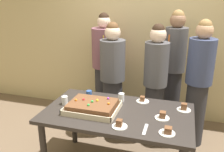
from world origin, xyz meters
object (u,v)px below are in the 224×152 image
at_px(drink_cup_middle, 65,100).
at_px(person_left_edge_reaching, 104,67).
at_px(sheet_cake, 93,106).
at_px(cake_server_utensil, 145,129).
at_px(person_striped_tie_right, 155,82).
at_px(plated_slice_near_right, 168,132).
at_px(person_green_shirt_behind, 174,69).
at_px(drink_cup_nearest, 121,97).
at_px(person_far_right_suit, 198,83).
at_px(party_table, 117,119).
at_px(drink_cup_far_end, 89,94).
at_px(plated_slice_center_front, 143,100).
at_px(plated_slice_near_left, 119,125).
at_px(plated_slice_far_left, 184,108).
at_px(plated_slice_far_right, 162,116).
at_px(person_serving_front, 113,79).

bearing_deg(drink_cup_middle, person_left_edge_reaching, 85.57).
xyz_separation_m(sheet_cake, cake_server_utensil, (0.62, -0.24, -0.04)).
xyz_separation_m(drink_cup_middle, person_striped_tie_right, (0.94, 0.78, 0.05)).
relative_size(plated_slice_near_right, person_green_shirt_behind, 0.08).
bearing_deg(drink_cup_nearest, person_far_right_suit, 32.98).
relative_size(drink_cup_middle, cake_server_utensil, 0.50).
height_order(drink_cup_middle, cake_server_utensil, drink_cup_middle).
xyz_separation_m(party_table, drink_cup_far_end, (-0.43, 0.24, 0.14)).
bearing_deg(drink_cup_far_end, plated_slice_center_front, 8.11).
relative_size(party_table, plated_slice_near_left, 10.69).
bearing_deg(person_left_edge_reaching, drink_cup_nearest, 17.21).
bearing_deg(plated_slice_near_right, person_far_right_suit, 75.63).
height_order(plated_slice_near_left, plated_slice_far_left, plated_slice_far_left).
bearing_deg(drink_cup_middle, cake_server_utensil, -16.40).
distance_m(plated_slice_far_right, person_far_right_suit, 0.94).
height_order(drink_cup_middle, person_far_right_suit, person_far_right_suit).
xyz_separation_m(party_table, sheet_cake, (-0.27, -0.05, 0.14)).
bearing_deg(person_striped_tie_right, plated_slice_far_left, 70.17).
height_order(plated_slice_far_right, drink_cup_nearest, drink_cup_nearest).
bearing_deg(person_green_shirt_behind, plated_slice_near_left, 17.09).
bearing_deg(sheet_cake, person_left_edge_reaching, 102.59).
height_order(person_green_shirt_behind, person_far_right_suit, person_green_shirt_behind).
bearing_deg(person_striped_tie_right, person_far_right_suit, 130.89).
bearing_deg(drink_cup_middle, person_green_shirt_behind, 45.73).
height_order(plated_slice_center_front, person_green_shirt_behind, person_green_shirt_behind).
bearing_deg(plated_slice_near_left, plated_slice_near_right, 1.25).
xyz_separation_m(party_table, person_left_edge_reaching, (-0.54, 1.17, 0.22)).
height_order(drink_cup_middle, drink_cup_far_end, same).
xyz_separation_m(plated_slice_near_left, drink_cup_nearest, (-0.13, 0.58, 0.03)).
bearing_deg(sheet_cake, plated_slice_near_right, -16.46).
distance_m(plated_slice_far_left, person_green_shirt_behind, 0.97).
bearing_deg(drink_cup_far_end, person_green_shirt_behind, 44.92).
xyz_separation_m(person_serving_front, person_left_edge_reaching, (-0.26, 0.41, 0.03)).
distance_m(cake_server_utensil, person_left_edge_reaching, 1.71).
xyz_separation_m(plated_slice_near_left, person_green_shirt_behind, (0.41, 1.49, 0.16)).
bearing_deg(person_green_shirt_behind, drink_cup_middle, -11.74).
bearing_deg(plated_slice_near_right, plated_slice_center_front, 118.60).
xyz_separation_m(drink_cup_middle, drink_cup_far_end, (0.20, 0.24, 0.00)).
bearing_deg(person_green_shirt_behind, drink_cup_nearest, 1.69).
height_order(plated_slice_near_right, drink_cup_middle, drink_cup_middle).
bearing_deg(person_serving_front, drink_cup_middle, -25.62).
height_order(sheet_cake, person_far_right_suit, person_far_right_suit).
bearing_deg(plated_slice_far_right, person_far_right_suit, 66.82).
xyz_separation_m(drink_cup_far_end, person_serving_front, (0.14, 0.52, 0.04)).
xyz_separation_m(plated_slice_far_left, person_serving_front, (-0.98, 0.52, 0.06)).
distance_m(plated_slice_near_left, cake_server_utensil, 0.25).
relative_size(drink_cup_nearest, drink_cup_middle, 1.00).
bearing_deg(plated_slice_far_left, plated_slice_near_left, -137.04).
distance_m(plated_slice_near_left, plated_slice_near_right, 0.45).
bearing_deg(cake_server_utensil, drink_cup_middle, 163.60).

